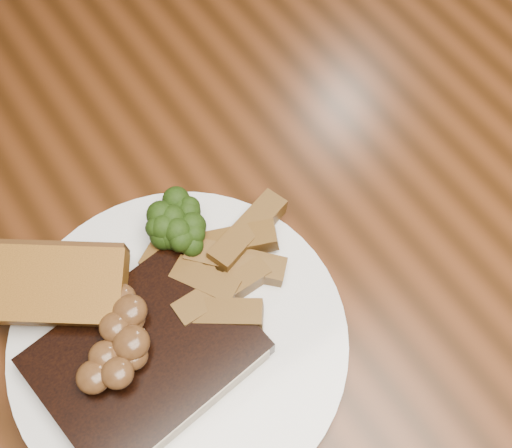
# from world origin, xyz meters

# --- Properties ---
(ground) EXTENTS (4.50, 4.50, 0.00)m
(ground) POSITION_xyz_m (0.00, 0.00, 0.00)
(ground) COLOR #341C0B
(ground) RESTS_ON ground
(dining_table) EXTENTS (1.60, 0.90, 0.75)m
(dining_table) POSITION_xyz_m (0.00, 0.00, 0.66)
(dining_table) COLOR #4B240F
(dining_table) RESTS_ON ground
(plate) EXTENTS (0.30, 0.30, 0.01)m
(plate) POSITION_xyz_m (-0.10, -0.06, 0.76)
(plate) COLOR white
(plate) RESTS_ON dining_table
(steak) EXTENTS (0.16, 0.13, 0.02)m
(steak) POSITION_xyz_m (-0.12, -0.06, 0.77)
(steak) COLOR black
(steak) RESTS_ON plate
(steak_bone) EXTENTS (0.15, 0.03, 0.02)m
(steak_bone) POSITION_xyz_m (-0.12, -0.11, 0.77)
(steak_bone) COLOR #C1B296
(steak_bone) RESTS_ON plate
(mushroom_pile) EXTENTS (0.07, 0.07, 0.03)m
(mushroom_pile) POSITION_xyz_m (-0.13, -0.05, 0.80)
(mushroom_pile) COLOR brown
(mushroom_pile) RESTS_ON steak
(garlic_bread) EXTENTS (0.12, 0.11, 0.02)m
(garlic_bread) POSITION_xyz_m (-0.15, 0.02, 0.77)
(garlic_bread) COLOR #995D1B
(garlic_bread) RESTS_ON plate
(potato_wedges) EXTENTS (0.10, 0.10, 0.02)m
(potato_wedges) POSITION_xyz_m (-0.04, -0.05, 0.77)
(potato_wedges) COLOR brown
(potato_wedges) RESTS_ON plate
(broccoli_cluster) EXTENTS (0.06, 0.06, 0.04)m
(broccoli_cluster) POSITION_xyz_m (-0.06, 0.02, 0.78)
(broccoli_cluster) COLOR #1E370C
(broccoli_cluster) RESTS_ON plate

